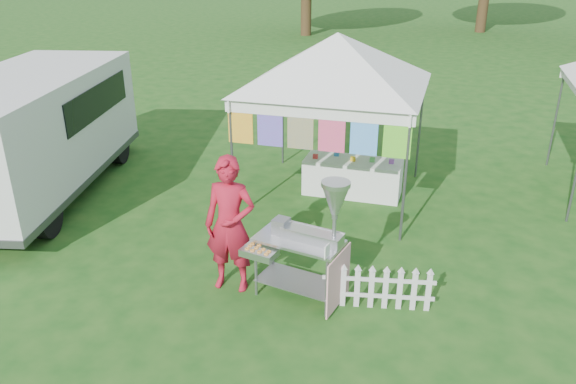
% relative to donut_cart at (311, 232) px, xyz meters
% --- Properties ---
extents(ground, '(120.00, 120.00, 0.00)m').
position_rel_donut_cart_xyz_m(ground, '(-0.46, -0.05, -1.02)').
color(ground, '#164914').
rests_on(ground, ground).
extents(canopy_main, '(4.24, 4.24, 3.45)m').
position_rel_donut_cart_xyz_m(canopy_main, '(-0.46, 3.45, 1.96)').
color(canopy_main, '#59595E').
rests_on(canopy_main, ground).
extents(donut_cart, '(1.37, 0.85, 1.74)m').
position_rel_donut_cart_xyz_m(donut_cart, '(0.00, 0.00, 0.00)').
color(donut_cart, gray).
rests_on(donut_cart, ground).
extents(vendor, '(0.72, 0.50, 1.89)m').
position_rel_donut_cart_xyz_m(vendor, '(-1.11, 0.03, -0.08)').
color(vendor, '#A81429').
rests_on(vendor, ground).
extents(cargo_van, '(3.31, 5.73, 2.24)m').
position_rel_donut_cart_xyz_m(cargo_van, '(-5.84, 2.13, 0.18)').
color(cargo_van, silver).
rests_on(cargo_van, ground).
extents(picket_fence, '(1.42, 0.29, 0.56)m').
position_rel_donut_cart_xyz_m(picket_fence, '(0.88, 0.08, -0.74)').
color(picket_fence, silver).
rests_on(picket_fence, ground).
extents(display_table, '(1.80, 0.70, 0.68)m').
position_rel_donut_cart_xyz_m(display_table, '(-0.13, 3.65, -0.68)').
color(display_table, white).
rests_on(display_table, ground).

